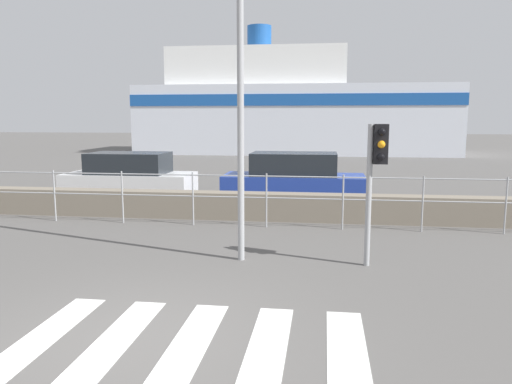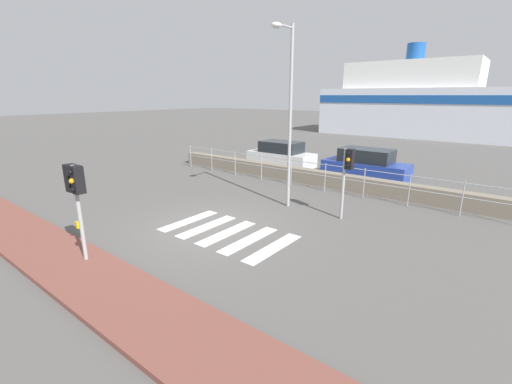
{
  "view_description": "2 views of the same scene",
  "coord_description": "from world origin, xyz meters",
  "px_view_note": "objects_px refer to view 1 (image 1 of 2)",
  "views": [
    {
      "loc": [
        2.25,
        -5.3,
        2.6
      ],
      "look_at": [
        1.25,
        2.0,
        1.5
      ],
      "focal_mm": 35.0,
      "sensor_mm": 36.0,
      "label": 1
    },
    {
      "loc": [
        7.69,
        -7.38,
        4.22
      ],
      "look_at": [
        1.13,
        1.0,
        1.2
      ],
      "focal_mm": 24.0,
      "sensor_mm": 36.0,
      "label": 2
    }
  ],
  "objects_px": {
    "traffic_light_far": "(376,163)",
    "ferry_boat": "(288,110)",
    "parked_car_blue": "(294,181)",
    "streetlamp": "(238,31)",
    "parked_car_white": "(130,179)"
  },
  "relations": [
    {
      "from": "traffic_light_far",
      "to": "parked_car_blue",
      "type": "xyz_separation_m",
      "value": [
        -1.81,
        6.68,
        -1.18
      ]
    },
    {
      "from": "streetlamp",
      "to": "ferry_boat",
      "type": "bearing_deg",
      "value": 92.54
    },
    {
      "from": "ferry_boat",
      "to": "parked_car_white",
      "type": "distance_m",
      "value": 23.22
    },
    {
      "from": "traffic_light_far",
      "to": "parked_car_white",
      "type": "bearing_deg",
      "value": 137.06
    },
    {
      "from": "parked_car_white",
      "to": "parked_car_blue",
      "type": "height_order",
      "value": "parked_car_blue"
    },
    {
      "from": "traffic_light_far",
      "to": "streetlamp",
      "type": "bearing_deg",
      "value": -176.47
    },
    {
      "from": "streetlamp",
      "to": "ferry_boat",
      "type": "xyz_separation_m",
      "value": [
        -1.31,
        29.63,
        -0.82
      ]
    },
    {
      "from": "traffic_light_far",
      "to": "ferry_boat",
      "type": "height_order",
      "value": "ferry_boat"
    },
    {
      "from": "ferry_boat",
      "to": "parked_car_blue",
      "type": "distance_m",
      "value": 23.03
    },
    {
      "from": "traffic_light_far",
      "to": "ferry_boat",
      "type": "bearing_deg",
      "value": 97.14
    },
    {
      "from": "parked_car_blue",
      "to": "streetlamp",
      "type": "bearing_deg",
      "value": -94.72
    },
    {
      "from": "traffic_light_far",
      "to": "parked_car_white",
      "type": "xyz_separation_m",
      "value": [
        -7.17,
        6.68,
        -1.2
      ]
    },
    {
      "from": "traffic_light_far",
      "to": "ferry_boat",
      "type": "relative_size",
      "value": 0.11
    },
    {
      "from": "streetlamp",
      "to": "ferry_boat",
      "type": "height_order",
      "value": "ferry_boat"
    },
    {
      "from": "parked_car_blue",
      "to": "ferry_boat",
      "type": "bearing_deg",
      "value": 94.7
    }
  ]
}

